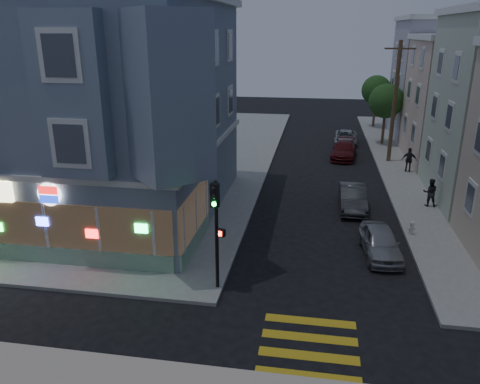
% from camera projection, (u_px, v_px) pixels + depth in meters
% --- Properties ---
extents(ground, '(120.00, 120.00, 0.00)m').
position_uv_depth(ground, '(119.00, 331.00, 16.11)').
color(ground, black).
rests_on(ground, ground).
extents(sidewalk_nw, '(33.00, 42.00, 0.15)m').
position_uv_depth(sidewalk_nw, '(79.00, 151.00, 39.62)').
color(sidewalk_nw, gray).
rests_on(sidewalk_nw, ground).
extents(corner_building, '(14.60, 14.60, 11.40)m').
position_uv_depth(corner_building, '(88.00, 108.00, 25.38)').
color(corner_building, slate).
rests_on(corner_building, sidewalk_nw).
extents(row_house_d, '(12.00, 8.60, 10.50)m').
position_uv_depth(row_house_d, '(464.00, 81.00, 42.99)').
color(row_house_d, '#A9A2B2').
rests_on(row_house_d, sidewalk_ne).
extents(utility_pole, '(2.20, 0.30, 9.00)m').
position_uv_depth(utility_pole, '(395.00, 101.00, 35.03)').
color(utility_pole, '#4C3826').
rests_on(utility_pole, sidewalk_ne).
extents(street_tree_near, '(3.00, 3.00, 5.30)m').
position_uv_depth(street_tree_near, '(386.00, 101.00, 40.88)').
color(street_tree_near, '#4C3826').
rests_on(street_tree_near, sidewalk_ne).
extents(street_tree_far, '(3.00, 3.00, 5.30)m').
position_uv_depth(street_tree_far, '(376.00, 90.00, 48.33)').
color(street_tree_far, '#4C3826').
rests_on(street_tree_far, sidewalk_ne).
extents(pedestrian_a, '(0.83, 0.67, 1.64)m').
position_uv_depth(pedestrian_a, '(430.00, 192.00, 26.90)').
color(pedestrian_a, black).
rests_on(pedestrian_a, sidewalk_ne).
extents(pedestrian_b, '(1.06, 0.54, 1.74)m').
position_uv_depth(pedestrian_b, '(409.00, 160.00, 33.46)').
color(pedestrian_b, black).
rests_on(pedestrian_b, sidewalk_ne).
extents(parked_car_a, '(1.87, 3.98, 1.32)m').
position_uv_depth(parked_car_a, '(380.00, 242.00, 21.31)').
color(parked_car_a, '#929499').
rests_on(parked_car_a, ground).
extents(parked_car_b, '(1.47, 4.17, 1.37)m').
position_uv_depth(parked_car_b, '(353.00, 198.00, 26.87)').
color(parked_car_b, '#35373A').
rests_on(parked_car_b, ground).
extents(parked_car_c, '(2.37, 4.72, 1.32)m').
position_uv_depth(parked_car_c, '(344.00, 150.00, 37.69)').
color(parked_car_c, '#521216').
rests_on(parked_car_c, ground).
extents(parked_car_d, '(2.17, 4.34, 1.18)m').
position_uv_depth(parked_car_d, '(346.00, 137.00, 42.50)').
color(parked_car_d, '#A0A6AA').
rests_on(parked_car_d, ground).
extents(traffic_signal, '(0.56, 0.49, 4.41)m').
position_uv_depth(traffic_signal, '(216.00, 218.00, 17.53)').
color(traffic_signal, black).
rests_on(traffic_signal, sidewalk_nw).
extents(fire_hydrant, '(0.40, 0.23, 0.70)m').
position_uv_depth(fire_hydrant, '(412.00, 227.00, 23.26)').
color(fire_hydrant, silver).
rests_on(fire_hydrant, sidewalk_ne).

